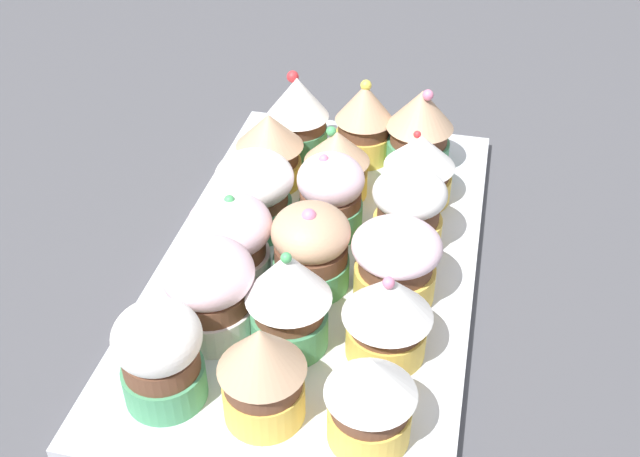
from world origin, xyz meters
TOP-DOWN VIEW (x-y plane):
  - ground_plane at (0.00, 0.00)cm, footprint 180.00×180.00cm
  - baking_tray at (0.00, 0.00)cm, footprint 43.83×24.84cm
  - cupcake_0 at (-16.30, -6.84)cm, footprint 5.71×5.71cm
  - cupcake_1 at (-8.99, -6.74)cm, footprint 6.25×6.25cm
  - cupcake_2 at (-3.05, -6.44)cm, footprint 6.69×6.69cm
  - cupcake_3 at (3.41, -6.52)cm, footprint 5.98×5.98cm
  - cupcake_4 at (10.09, -6.56)cm, footprint 6.22×6.22cm
  - cupcake_5 at (15.30, -5.90)cm, footprint 6.20×6.20cm
  - cupcake_6 at (-16.05, -0.35)cm, footprint 5.62×5.62cm
  - cupcake_7 at (-9.60, -0.29)cm, footprint 6.00×6.00cm
  - cupcake_8 at (-3.07, 0.03)cm, footprint 5.97×5.97cm
  - cupcake_9 at (3.91, 0.49)cm, footprint 5.52×5.52cm
  - cupcake_10 at (9.26, 0.60)cm, footprint 5.81×5.81cm
  - cupcake_11 at (15.78, -0.63)cm, footprint 5.48×5.48cm
  - cupcake_12 at (-16.03, 6.76)cm, footprint 5.71×5.71cm
  - cupcake_13 at (-9.54, 5.70)cm, footprint 6.47×6.47cm
  - cupcake_14 at (-3.49, 6.17)cm, footprint 6.47×6.47cm
  - cupcake_15 at (2.90, 6.18)cm, footprint 6.55×6.55cm
  - cupcake_16 at (9.72, 6.84)cm, footprint 6.08×6.08cm
  - cupcake_17 at (15.10, 5.61)cm, footprint 5.91×5.91cm

SIDE VIEW (x-z plane):
  - ground_plane at x=0.00cm, z-range -3.00..0.00cm
  - baking_tray at x=0.00cm, z-range 0.00..1.20cm
  - cupcake_10 at x=9.26cm, z-range 1.15..7.82cm
  - cupcake_4 at x=10.09cm, z-range 1.19..7.84cm
  - cupcake_2 at x=-3.05cm, z-range 1.36..7.70cm
  - cupcake_3 at x=3.41cm, z-range 1.32..8.10cm
  - cupcake_8 at x=-3.07cm, z-range 1.04..8.43cm
  - cupcake_0 at x=-16.30cm, z-range 1.35..8.22cm
  - cupcake_9 at x=3.91cm, z-range 1.10..8.54cm
  - cupcake_15 at x=2.90cm, z-range 1.29..8.35cm
  - cupcake_1 at x=-8.99cm, z-range 1.27..8.44cm
  - cupcake_16 at x=9.72cm, z-range 1.36..8.35cm
  - cupcake_14 at x=-3.49cm, z-range 1.18..8.56cm
  - cupcake_12 at x=-16.03cm, z-range 1.29..8.84cm
  - cupcake_13 at x=-9.54cm, z-range 1.28..8.90cm
  - cupcake_6 at x=-16.05cm, z-range 1.33..8.89cm
  - cupcake_11 at x=15.78cm, z-range 1.11..9.15cm
  - cupcake_5 at x=15.30cm, z-range 1.18..9.44cm
  - cupcake_17 at x=15.10cm, z-range 1.14..9.53cm
  - cupcake_7 at x=-9.60cm, z-range 1.29..9.72cm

